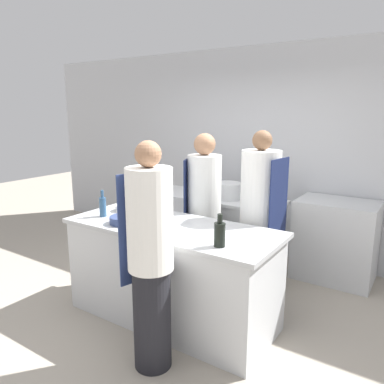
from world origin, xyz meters
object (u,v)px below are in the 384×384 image
(bottle_sauce, at_px, (103,206))
(bowl_ceramic_blue, at_px, (123,220))
(oven_range, at_px, (335,240))
(bottle_vinegar, at_px, (139,197))
(chef_at_stove, at_px, (259,221))
(bowl_prep_small, at_px, (125,208))
(chef_at_prep_near, at_px, (150,259))
(bottle_olive_oil, at_px, (220,234))
(bottle_wine, at_px, (156,213))
(stockpot, at_px, (228,191))
(chef_at_pass_far, at_px, (204,214))
(bowl_mixing_large, at_px, (167,226))
(bottle_cooking_oil, at_px, (147,214))

(bottle_sauce, xyz_separation_m, bowl_ceramic_blue, (0.33, -0.07, -0.07))
(oven_range, xyz_separation_m, bottle_vinegar, (-1.73, -1.47, 0.58))
(chef_at_stove, distance_m, bowl_prep_small, 1.40)
(chef_at_prep_near, bearing_deg, bottle_olive_oil, -24.71)
(bottle_wine, bearing_deg, chef_at_prep_near, -54.26)
(chef_at_prep_near, xyz_separation_m, chef_at_stove, (0.30, 1.32, 0.00))
(bottle_olive_oil, bearing_deg, stockpot, 115.78)
(bottle_sauce, bearing_deg, bottle_wine, 20.28)
(chef_at_pass_far, relative_size, bottle_vinegar, 5.62)
(chef_at_prep_near, distance_m, chef_at_pass_far, 1.36)
(bowl_mixing_large, bearing_deg, chef_at_stove, 56.33)
(bottle_wine, height_order, bottle_cooking_oil, bottle_cooking_oil)
(bottle_vinegar, bearing_deg, bowl_prep_small, -114.67)
(bottle_wine, bearing_deg, bowl_mixing_large, -33.76)
(bottle_wine, relative_size, bottle_cooking_oil, 0.67)
(stockpot, bearing_deg, chef_at_pass_far, -90.27)
(chef_at_pass_far, relative_size, stockpot, 5.51)
(bottle_wine, xyz_separation_m, bowl_mixing_large, (0.27, -0.18, -0.04))
(chef_at_stove, bearing_deg, bottle_wine, -46.90)
(chef_at_prep_near, xyz_separation_m, bottle_cooking_oil, (-0.47, 0.52, 0.15))
(bowl_mixing_large, relative_size, bowl_prep_small, 0.95)
(oven_range, bearing_deg, bowl_prep_small, -137.98)
(bottle_vinegar, distance_m, bowl_mixing_large, 0.81)
(oven_range, height_order, bottle_olive_oil, bottle_olive_oil)
(bowl_prep_small, bearing_deg, bowl_ceramic_blue, -49.52)
(chef_at_prep_near, relative_size, chef_at_stove, 0.99)
(oven_range, xyz_separation_m, bowl_prep_small, (-1.80, -1.62, 0.49))
(bowl_ceramic_blue, bearing_deg, bottle_wine, 53.68)
(bottle_sauce, bearing_deg, oven_range, 46.21)
(chef_at_pass_far, relative_size, bowl_prep_small, 8.00)
(chef_at_prep_near, height_order, bottle_olive_oil, chef_at_prep_near)
(chef_at_stove, relative_size, bottle_cooking_oil, 6.40)
(chef_at_prep_near, bearing_deg, bowl_mixing_large, 40.53)
(oven_range, bearing_deg, bottle_sauce, -133.79)
(chef_at_prep_near, xyz_separation_m, bottle_sauce, (-1.02, 0.50, 0.15))
(chef_at_prep_near, xyz_separation_m, stockpot, (-0.34, 1.86, 0.14))
(bottle_olive_oil, distance_m, bowl_prep_small, 1.40)
(bottle_vinegar, xyz_separation_m, bottle_sauce, (-0.10, -0.43, -0.02))
(oven_range, height_order, chef_at_prep_near, chef_at_prep_near)
(chef_at_stove, relative_size, bowl_ceramic_blue, 7.16)
(bowl_ceramic_blue, bearing_deg, bottle_cooking_oil, 19.45)
(bottle_vinegar, height_order, bowl_prep_small, bottle_vinegar)
(bottle_vinegar, height_order, bottle_sauce, bottle_vinegar)
(bowl_mixing_large, bearing_deg, chef_at_pass_far, 97.93)
(chef_at_stove, xyz_separation_m, bowl_prep_small, (-1.29, -0.53, 0.07))
(oven_range, height_order, bowl_ceramic_blue, bowl_ceramic_blue)
(chef_at_stove, xyz_separation_m, bottle_cooking_oil, (-0.77, -0.80, 0.15))
(bottle_sauce, bearing_deg, chef_at_stove, 31.62)
(bottle_wine, bearing_deg, bowl_prep_small, 169.12)
(chef_at_stove, relative_size, bowl_prep_small, 8.22)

